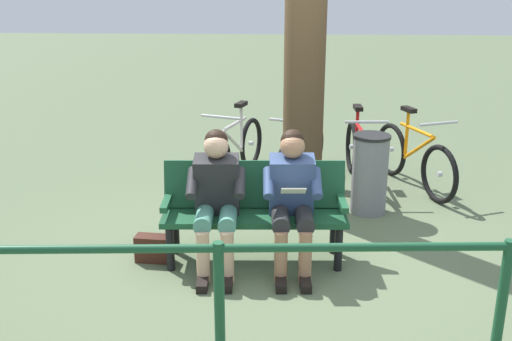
{
  "coord_description": "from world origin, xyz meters",
  "views": [
    {
      "loc": [
        0.04,
        4.9,
        2.46
      ],
      "look_at": [
        0.28,
        -0.25,
        0.75
      ],
      "focal_mm": 42.37,
      "sensor_mm": 36.0,
      "label": 1
    }
  ],
  "objects_px": {
    "bench": "(254,205)",
    "bicycle_orange": "(236,151)",
    "bicycle_silver": "(414,159)",
    "bicycle_red": "(301,156)",
    "litter_bin": "(370,174)",
    "handbag": "(153,248)",
    "tree_trunk": "(305,56)",
    "person_companion": "(216,194)",
    "person_reading": "(292,194)",
    "bicycle_black": "(358,156)"
  },
  "relations": [
    {
      "from": "handbag",
      "to": "bicycle_silver",
      "type": "distance_m",
      "value": 3.38
    },
    {
      "from": "handbag",
      "to": "person_companion",
      "type": "bearing_deg",
      "value": 174.35
    },
    {
      "from": "person_reading",
      "to": "bicycle_silver",
      "type": "bearing_deg",
      "value": -127.54
    },
    {
      "from": "person_reading",
      "to": "bicycle_black",
      "type": "xyz_separation_m",
      "value": [
        -0.81,
        -2.13,
        -0.31
      ]
    },
    {
      "from": "tree_trunk",
      "to": "bicycle_red",
      "type": "xyz_separation_m",
      "value": [
        -0.01,
        -0.68,
        -1.28
      ]
    },
    {
      "from": "person_companion",
      "to": "bicycle_black",
      "type": "distance_m",
      "value": 2.62
    },
    {
      "from": "bicycle_silver",
      "to": "bicycle_red",
      "type": "distance_m",
      "value": 1.32
    },
    {
      "from": "bicycle_silver",
      "to": "bicycle_black",
      "type": "xyz_separation_m",
      "value": [
        0.64,
        -0.06,
        0.0
      ]
    },
    {
      "from": "litter_bin",
      "to": "bicycle_black",
      "type": "distance_m",
      "value": 0.86
    },
    {
      "from": "handbag",
      "to": "bicycle_black",
      "type": "xyz_separation_m",
      "value": [
        -2.04,
        -2.1,
        0.24
      ]
    },
    {
      "from": "person_reading",
      "to": "person_companion",
      "type": "height_order",
      "value": "same"
    },
    {
      "from": "tree_trunk",
      "to": "bicycle_black",
      "type": "relative_size",
      "value": 1.95
    },
    {
      "from": "handbag",
      "to": "litter_bin",
      "type": "height_order",
      "value": "litter_bin"
    },
    {
      "from": "bicycle_silver",
      "to": "bicycle_red",
      "type": "bearing_deg",
      "value": -113.05
    },
    {
      "from": "bench",
      "to": "person_companion",
      "type": "height_order",
      "value": "person_companion"
    },
    {
      "from": "bicycle_black",
      "to": "bicycle_red",
      "type": "xyz_separation_m",
      "value": [
        0.68,
        0.02,
        0.0
      ]
    },
    {
      "from": "bench",
      "to": "tree_trunk",
      "type": "height_order",
      "value": "tree_trunk"
    },
    {
      "from": "person_reading",
      "to": "bicycle_silver",
      "type": "xyz_separation_m",
      "value": [
        -1.45,
        -2.07,
        -0.31
      ]
    },
    {
      "from": "litter_bin",
      "to": "bicycle_silver",
      "type": "bearing_deg",
      "value": -128.08
    },
    {
      "from": "person_reading",
      "to": "bench",
      "type": "bearing_deg",
      "value": -27.28
    },
    {
      "from": "tree_trunk",
      "to": "person_companion",
      "type": "bearing_deg",
      "value": 62.4
    },
    {
      "from": "bench",
      "to": "bicycle_orange",
      "type": "distance_m",
      "value": 2.15
    },
    {
      "from": "bench",
      "to": "bicycle_orange",
      "type": "height_order",
      "value": "bicycle_orange"
    },
    {
      "from": "bicycle_silver",
      "to": "bicycle_red",
      "type": "xyz_separation_m",
      "value": [
        1.32,
        -0.04,
        0.0
      ]
    },
    {
      "from": "bicycle_silver",
      "to": "bicycle_black",
      "type": "height_order",
      "value": "same"
    },
    {
      "from": "litter_bin",
      "to": "bicycle_orange",
      "type": "distance_m",
      "value": 1.79
    },
    {
      "from": "person_companion",
      "to": "litter_bin",
      "type": "bearing_deg",
      "value": -140.89
    },
    {
      "from": "bench",
      "to": "person_reading",
      "type": "relative_size",
      "value": 1.35
    },
    {
      "from": "person_companion",
      "to": "bicycle_orange",
      "type": "xyz_separation_m",
      "value": [
        0.02,
        -2.3,
        -0.3
      ]
    },
    {
      "from": "person_reading",
      "to": "bicycle_red",
      "type": "relative_size",
      "value": 0.75
    },
    {
      "from": "tree_trunk",
      "to": "bicycle_black",
      "type": "bearing_deg",
      "value": -134.54
    },
    {
      "from": "litter_bin",
      "to": "bicycle_red",
      "type": "relative_size",
      "value": 0.54
    },
    {
      "from": "person_reading",
      "to": "litter_bin",
      "type": "height_order",
      "value": "person_reading"
    },
    {
      "from": "bicycle_red",
      "to": "bicycle_orange",
      "type": "xyz_separation_m",
      "value": [
        0.79,
        -0.16,
        0.0
      ]
    },
    {
      "from": "bench",
      "to": "handbag",
      "type": "distance_m",
      "value": 0.99
    },
    {
      "from": "bicycle_silver",
      "to": "bicycle_black",
      "type": "distance_m",
      "value": 0.65
    },
    {
      "from": "bicycle_silver",
      "to": "bicycle_red",
      "type": "relative_size",
      "value": 1.0
    },
    {
      "from": "bench",
      "to": "handbag",
      "type": "xyz_separation_m",
      "value": [
        0.9,
        0.12,
        -0.39
      ]
    },
    {
      "from": "litter_bin",
      "to": "bicycle_black",
      "type": "height_order",
      "value": "bicycle_black"
    },
    {
      "from": "bench",
      "to": "person_reading",
      "type": "xyz_separation_m",
      "value": [
        -0.33,
        0.15,
        0.16
      ]
    },
    {
      "from": "handbag",
      "to": "tree_trunk",
      "type": "height_order",
      "value": "tree_trunk"
    },
    {
      "from": "bench",
      "to": "bicycle_red",
      "type": "relative_size",
      "value": 1.02
    },
    {
      "from": "person_companion",
      "to": "bicycle_red",
      "type": "bearing_deg",
      "value": -112.29
    },
    {
      "from": "person_companion",
      "to": "handbag",
      "type": "bearing_deg",
      "value": -8.14
    },
    {
      "from": "bicycle_black",
      "to": "bicycle_orange",
      "type": "xyz_separation_m",
      "value": [
        1.47,
        -0.13,
        0.0
      ]
    },
    {
      "from": "bench",
      "to": "bicycle_silver",
      "type": "distance_m",
      "value": 2.62
    },
    {
      "from": "person_companion",
      "to": "tree_trunk",
      "type": "height_order",
      "value": "tree_trunk"
    },
    {
      "from": "bicycle_black",
      "to": "bench",
      "type": "bearing_deg",
      "value": -32.52
    },
    {
      "from": "person_companion",
      "to": "handbag",
      "type": "distance_m",
      "value": 0.8
    },
    {
      "from": "bicycle_silver",
      "to": "bicycle_orange",
      "type": "bearing_deg",
      "value": -116.63
    }
  ]
}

